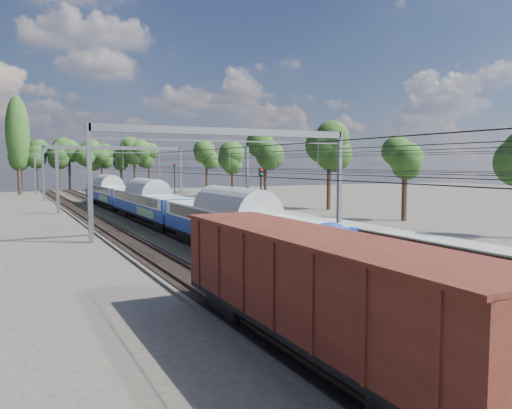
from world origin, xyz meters
name	(u,v)px	position (x,y,z in m)	size (l,w,h in m)	color
track_bed	(176,216)	(0.00, 45.00, 0.10)	(21.00, 130.00, 0.34)	#47423A
platform	(420,238)	(12.00, 20.00, 0.15)	(3.00, 70.00, 0.30)	gray
catenary	(159,161)	(0.33, 52.69, 6.40)	(25.65, 130.00, 9.00)	slate
tree_belt	(139,154)	(7.10, 90.85, 8.01)	(39.26, 100.29, 11.91)	black
poplar	(17,133)	(-14.50, 98.00, 11.89)	(4.40, 4.40, 19.04)	black
emu_train	(149,198)	(-4.50, 39.71, 2.57)	(2.99, 63.28, 4.38)	black
freight_boxcar	(314,286)	(-9.00, 3.44, 2.26)	(2.98, 14.38, 3.71)	black
worker	(104,189)	(0.98, 95.29, 0.96)	(0.70, 0.46, 1.92)	black
signal_near	(261,195)	(0.61, 25.40, 3.59)	(0.40, 0.37, 5.67)	black
signal_far	(175,177)	(7.30, 68.32, 3.82)	(0.41, 0.38, 6.04)	black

